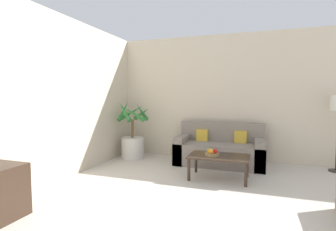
{
  "coord_description": "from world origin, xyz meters",
  "views": [
    {
      "loc": [
        -0.47,
        0.15,
        1.38
      ],
      "look_at": [
        -2.14,
        4.98,
        1.0
      ],
      "focal_mm": 28.0,
      "sensor_mm": 36.0,
      "label": 1
    }
  ],
  "objects_px": {
    "potted_palm": "(133,139)",
    "apple_red": "(215,151)",
    "fruit_bowl": "(212,154)",
    "apple_green": "(209,150)",
    "orange_fruit": "(211,151)",
    "sofa_loveseat": "(220,150)",
    "coffee_table": "(219,158)"
  },
  "relations": [
    {
      "from": "potted_palm",
      "to": "apple_red",
      "type": "xyz_separation_m",
      "value": [
        1.97,
        -0.91,
        0.06
      ]
    },
    {
      "from": "orange_fruit",
      "to": "sofa_loveseat",
      "type": "bearing_deg",
      "value": 89.91
    },
    {
      "from": "sofa_loveseat",
      "to": "potted_palm",
      "type": "bearing_deg",
      "value": -177.24
    },
    {
      "from": "apple_green",
      "to": "orange_fruit",
      "type": "bearing_deg",
      "value": -61.99
    },
    {
      "from": "potted_palm",
      "to": "apple_red",
      "type": "relative_size",
      "value": 17.52
    },
    {
      "from": "potted_palm",
      "to": "fruit_bowl",
      "type": "xyz_separation_m",
      "value": [
        1.91,
        -0.91,
        -0.0
      ]
    },
    {
      "from": "fruit_bowl",
      "to": "apple_green",
      "type": "xyz_separation_m",
      "value": [
        -0.06,
        0.02,
        0.06
      ]
    },
    {
      "from": "apple_red",
      "to": "orange_fruit",
      "type": "relative_size",
      "value": 0.86
    },
    {
      "from": "sofa_loveseat",
      "to": "apple_red",
      "type": "relative_size",
      "value": 23.43
    },
    {
      "from": "fruit_bowl",
      "to": "apple_red",
      "type": "distance_m",
      "value": 0.08
    },
    {
      "from": "potted_palm",
      "to": "coffee_table",
      "type": "height_order",
      "value": "potted_palm"
    },
    {
      "from": "sofa_loveseat",
      "to": "apple_green",
      "type": "bearing_deg",
      "value": -92.82
    },
    {
      "from": "apple_red",
      "to": "sofa_loveseat",
      "type": "bearing_deg",
      "value": 93.73
    },
    {
      "from": "fruit_bowl",
      "to": "apple_red",
      "type": "xyz_separation_m",
      "value": [
        0.06,
        0.0,
        0.06
      ]
    },
    {
      "from": "apple_red",
      "to": "apple_green",
      "type": "bearing_deg",
      "value": 168.13
    },
    {
      "from": "coffee_table",
      "to": "fruit_bowl",
      "type": "distance_m",
      "value": 0.14
    },
    {
      "from": "sofa_loveseat",
      "to": "apple_green",
      "type": "xyz_separation_m",
      "value": [
        -0.05,
        -0.98,
        0.19
      ]
    },
    {
      "from": "orange_fruit",
      "to": "apple_green",
      "type": "bearing_deg",
      "value": 118.01
    },
    {
      "from": "sofa_loveseat",
      "to": "fruit_bowl",
      "type": "height_order",
      "value": "sofa_loveseat"
    },
    {
      "from": "potted_palm",
      "to": "orange_fruit",
      "type": "relative_size",
      "value": 15.04
    },
    {
      "from": "apple_red",
      "to": "orange_fruit",
      "type": "distance_m",
      "value": 0.09
    },
    {
      "from": "apple_green",
      "to": "sofa_loveseat",
      "type": "bearing_deg",
      "value": 87.18
    },
    {
      "from": "fruit_bowl",
      "to": "apple_green",
      "type": "relative_size",
      "value": 3.24
    },
    {
      "from": "fruit_bowl",
      "to": "orange_fruit",
      "type": "bearing_deg",
      "value": -100.28
    },
    {
      "from": "potted_palm",
      "to": "coffee_table",
      "type": "relative_size",
      "value": 1.32
    },
    {
      "from": "potted_palm",
      "to": "apple_green",
      "type": "height_order",
      "value": "potted_palm"
    },
    {
      "from": "orange_fruit",
      "to": "fruit_bowl",
      "type": "bearing_deg",
      "value": 79.72
    },
    {
      "from": "apple_green",
      "to": "coffee_table",
      "type": "bearing_deg",
      "value": 10.79
    },
    {
      "from": "coffee_table",
      "to": "apple_green",
      "type": "relative_size",
      "value": 13.93
    },
    {
      "from": "fruit_bowl",
      "to": "orange_fruit",
      "type": "relative_size",
      "value": 2.64
    },
    {
      "from": "potted_palm",
      "to": "fruit_bowl",
      "type": "relative_size",
      "value": 5.69
    },
    {
      "from": "sofa_loveseat",
      "to": "fruit_bowl",
      "type": "xyz_separation_m",
      "value": [
        0.01,
        -1.0,
        0.13
      ]
    }
  ]
}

